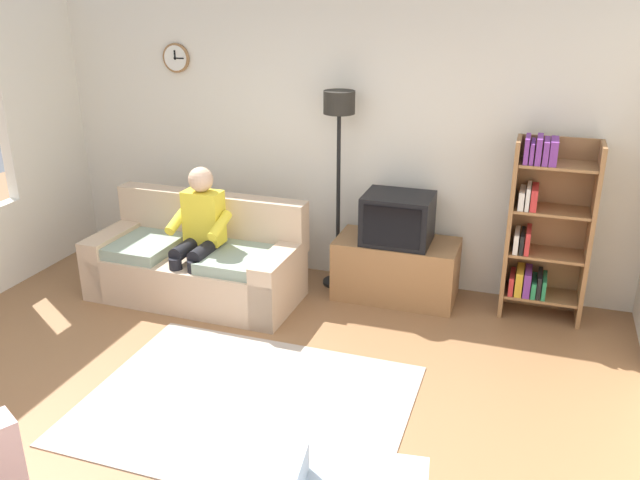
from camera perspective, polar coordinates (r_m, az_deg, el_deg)
ground_plane at (r=4.58m, az=-9.33°, el=-15.34°), size 12.00×12.00×0.00m
back_wall_assembly at (r=6.29m, az=1.23°, el=8.78°), size 6.20×0.17×2.70m
couch at (r=6.15m, az=-10.57°, el=-2.04°), size 1.91×0.91×0.90m
tv_stand at (r=6.07m, az=6.61°, el=-2.50°), size 1.10×0.56×0.56m
tv at (r=5.87m, az=6.76°, el=1.86°), size 0.60×0.49×0.44m
bookshelf at (r=5.84m, az=18.81°, el=1.03°), size 0.68×0.36×1.58m
floor_lamp at (r=5.94m, az=1.65°, el=9.01°), size 0.28×0.28×1.85m
area_rug at (r=4.71m, az=-6.42°, el=-13.92°), size 2.20×1.70×0.01m
person_on_couch at (r=5.88m, az=-10.49°, el=0.90°), size 0.52×0.54×1.24m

